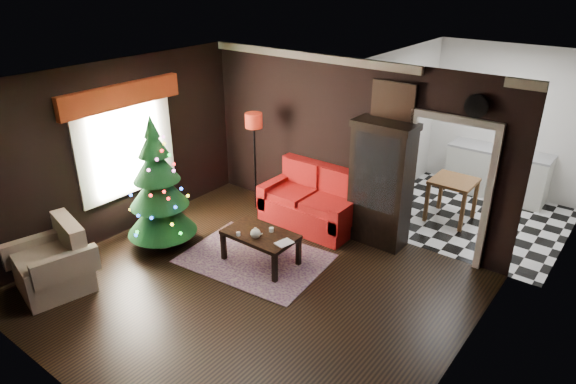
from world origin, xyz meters
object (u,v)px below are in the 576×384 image
Objects in this scene: teapot at (256,233)px; wall_clock at (477,106)px; armchair at (51,260)px; kitchen_table at (451,200)px; coffee_table at (261,247)px; christmas_tree at (158,185)px; curio_cabinet at (381,187)px; floor_lamp at (255,165)px; loveseat at (311,199)px.

teapot is 0.53× the size of wall_clock.
teapot is at bearing 61.55° from armchair.
kitchen_table is at bearing 69.45° from armchair.
wall_clock reaches higher than teapot.
teapot is at bearing -75.55° from coffee_table.
kitchen_table is (3.26, 3.61, -0.68)m from christmas_tree.
curio_cabinet is 5.94× the size of wall_clock.
floor_lamp reaches higher than armchair.
loveseat is 0.90× the size of floor_lamp.
curio_cabinet is 0.93× the size of christmas_tree.
loveseat is 1.56m from teapot.
loveseat is at bearing 77.80° from armchair.
curio_cabinet is 1.01× the size of floor_lamp.
armchair is (-0.53, -3.59, -0.37)m from floor_lamp.
armchair is 1.23× the size of kitchen_table.
wall_clock is (3.54, 0.45, 1.55)m from floor_lamp.
kitchen_table is (1.67, 3.21, -0.20)m from teapot.
curio_cabinet is 2.09m from teapot.
kitchen_table is at bearing 42.51° from loveseat.
teapot is at bearing -119.97° from curio_cabinet.
teapot is (1.85, 2.08, 0.11)m from armchair.
coffee_table is at bearing 19.69° from christmas_tree.
floor_lamp is at bearing 130.95° from teapot.
wall_clock is 0.43× the size of kitchen_table.
armchair is 0.86× the size of coffee_table.
teapot is at bearing -85.39° from loveseat.
loveseat is at bearing 53.39° from christmas_tree.
armchair is 2.88m from coffee_table.
coffee_table is 6.34× the size of teapot.
floor_lamp is 11.14× the size of teapot.
wall_clock is (2.22, 1.96, 1.81)m from teapot.
armchair is (-1.72, -3.64, -0.04)m from loveseat.
kitchen_table is (3.52, 5.29, -0.09)m from armchair.
christmas_tree is 2.72× the size of kitchen_table.
loveseat is at bearing -169.17° from curio_cabinet.
christmas_tree reaches higher than armchair.
kitchen_table is at bearing 29.58° from floor_lamp.
curio_cabinet reaches higher than teapot.
loveseat is 2.27× the size of kitchen_table.
wall_clock reaches higher than kitchen_table.
wall_clock is (3.81, 2.36, 1.33)m from christmas_tree.
teapot is at bearing 14.39° from christmas_tree.
kitchen_table reaches higher than coffee_table.
kitchen_table is at bearing 47.96° from christmas_tree.
loveseat is 3.04m from wall_clock.
wall_clock is at bearing 7.18° from floor_lamp.
floor_lamp is 2.04× the size of armchair.
armchair is (-2.87, -3.86, -0.49)m from curio_cabinet.
coffee_table is 3.35× the size of wall_clock.
wall_clock reaches higher than coffee_table.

